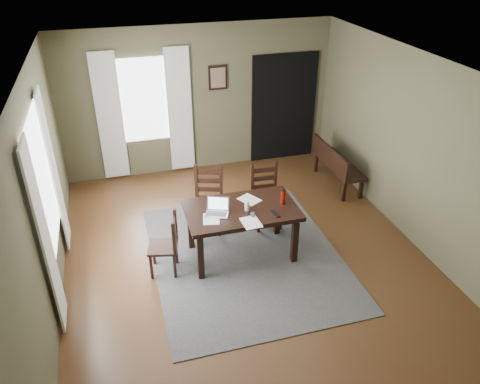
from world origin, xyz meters
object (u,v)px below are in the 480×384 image
object	(u,v)px
dining_table	(241,214)
laptop	(217,209)
bench	(336,162)
chair_end	(166,245)
chair_back_right	(266,197)
chair_back_left	(208,200)
water_bottle	(283,197)

from	to	relation	value
dining_table	laptop	distance (m)	0.37
dining_table	bench	xyz separation A→B (m)	(2.20, 1.54, -0.23)
dining_table	chair_end	bearing A→B (deg)	-175.21
chair_back_right	laptop	world-z (taller)	chair_back_right
chair_end	chair_back_left	distance (m)	1.18
chair_back_left	bench	bearing A→B (deg)	34.65
dining_table	chair_back_left	world-z (taller)	chair_back_left
chair_end	chair_back_left	bearing A→B (deg)	151.81
laptop	water_bottle	size ratio (longest dim) A/B	1.61
chair_back_left	water_bottle	xyz separation A→B (m)	(0.88, -0.84, 0.38)
chair_back_right	dining_table	bearing A→B (deg)	-128.40
dining_table	water_bottle	size ratio (longest dim) A/B	6.54
chair_back_left	dining_table	bearing A→B (deg)	-51.69
water_bottle	chair_back_left	bearing A→B (deg)	136.23
dining_table	laptop	xyz separation A→B (m)	(-0.34, -0.01, 0.15)
chair_back_left	chair_back_right	world-z (taller)	chair_back_left
chair_back_right	bench	world-z (taller)	chair_back_right
chair_back_right	bench	distance (m)	1.82
chair_back_left	water_bottle	distance (m)	1.28
dining_table	water_bottle	distance (m)	0.62
chair_back_left	laptop	distance (m)	0.88
chair_end	laptop	world-z (taller)	laptop
chair_back_left	chair_back_right	bearing A→B (deg)	10.15
dining_table	chair_end	world-z (taller)	chair_end
bench	water_bottle	bearing A→B (deg)	134.38
water_bottle	chair_end	bearing A→B (deg)	-178.45
chair_back_right	bench	xyz separation A→B (m)	(1.61, 0.86, -0.04)
chair_back_right	water_bottle	world-z (taller)	water_bottle
bench	water_bottle	distance (m)	2.30
laptop	water_bottle	bearing A→B (deg)	21.36
chair_back_left	laptop	xyz separation A→B (m)	(-0.05, -0.81, 0.33)
chair_back_left	chair_back_right	size ratio (longest dim) A/B	1.03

